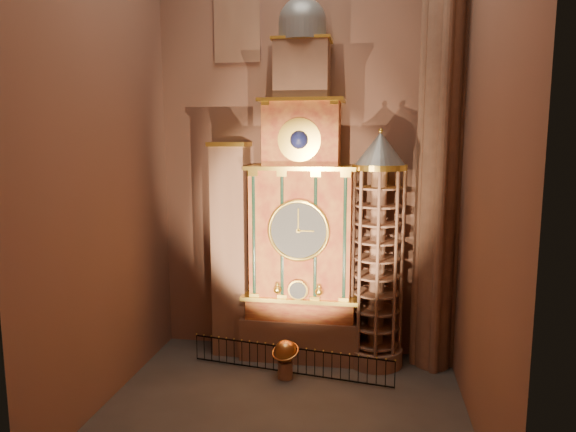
% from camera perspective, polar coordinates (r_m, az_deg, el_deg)
% --- Properties ---
extents(floor, '(14.00, 14.00, 0.00)m').
position_cam_1_polar(floor, '(21.22, -0.52, -20.58)').
color(floor, '#383330').
rests_on(floor, ground).
extents(wall_back, '(22.00, 0.00, 22.00)m').
position_cam_1_polar(wall_back, '(24.50, 1.89, 10.09)').
color(wall_back, '#8A5B4A').
rests_on(wall_back, floor).
extents(wall_left, '(0.00, 22.00, 22.00)m').
position_cam_1_polar(wall_left, '(20.94, -20.09, 9.87)').
color(wall_left, '#8A5B4A').
rests_on(wall_left, floor).
extents(wall_right, '(0.00, 22.00, 22.00)m').
position_cam_1_polar(wall_right, '(18.68, 21.45, 10.04)').
color(wall_right, '#8A5B4A').
rests_on(wall_right, floor).
extents(astronomical_clock, '(5.60, 2.41, 16.70)m').
position_cam_1_polar(astronomical_clock, '(23.74, 1.52, -0.32)').
color(astronomical_clock, '#8C634C').
rests_on(astronomical_clock, floor).
extents(portrait_tower, '(1.80, 1.60, 10.20)m').
position_cam_1_polar(portrait_tower, '(24.72, -6.34, -3.62)').
color(portrait_tower, '#8C634C').
rests_on(portrait_tower, floor).
extents(stair_turret, '(2.50, 2.50, 10.80)m').
position_cam_1_polar(stair_turret, '(23.52, 9.91, -4.02)').
color(stair_turret, '#8C634C').
rests_on(stair_turret, floor).
extents(gothic_pier, '(2.04, 2.04, 22.00)m').
position_cam_1_polar(gothic_pier, '(23.47, 16.72, 9.82)').
color(gothic_pier, '#8C634C').
rests_on(gothic_pier, floor).
extents(stained_glass_window, '(2.20, 0.14, 5.20)m').
position_cam_1_polar(stained_glass_window, '(25.79, -5.71, 22.33)').
color(stained_glass_window, navy).
rests_on(stained_glass_window, wall_back).
extents(celestial_globe, '(1.49, 1.45, 1.72)m').
position_cam_1_polar(celestial_globe, '(23.06, -0.30, -15.24)').
color(celestial_globe, '#8C634C').
rests_on(celestial_globe, floor).
extents(iron_railing, '(9.07, 1.47, 1.21)m').
position_cam_1_polar(iron_railing, '(23.52, 0.19, -15.75)').
color(iron_railing, black).
rests_on(iron_railing, floor).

